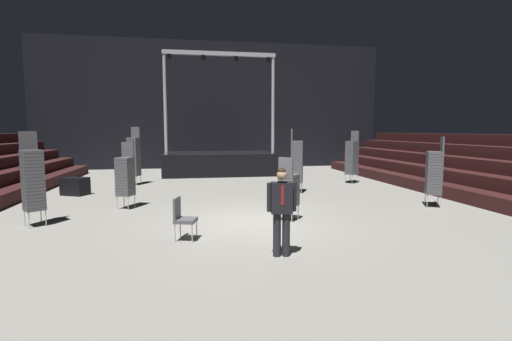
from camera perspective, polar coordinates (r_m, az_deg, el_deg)
ground_plane at (r=10.27m, az=-0.57°, el=-7.85°), size 22.00×30.00×0.10m
arena_end_wall at (r=24.93m, az=-6.36°, el=9.64°), size 22.00×0.30×8.00m
stage_riser at (r=21.08m, az=-5.57°, el=1.31°), size 5.96×3.27×6.32m
man_with_tie at (r=7.30m, az=3.85°, el=-5.42°), size 0.57×0.27×1.71m
chair_stack_front_left at (r=10.22m, az=4.91°, el=-2.74°), size 0.62×0.62×1.71m
chair_stack_front_right at (r=14.78m, az=6.11°, el=1.43°), size 0.57×0.57×2.48m
chair_stack_mid_left at (r=17.93m, az=14.13°, el=1.95°), size 0.60×0.60×2.39m
chair_stack_mid_right at (r=17.66m, az=-17.77°, el=2.06°), size 0.57×0.57×2.56m
chair_stack_mid_centre at (r=13.20m, az=25.08°, el=-0.20°), size 0.58×0.58×2.22m
chair_stack_rear_left at (r=12.41m, az=-18.95°, el=-0.72°), size 0.58×0.58×2.05m
chair_stack_rear_right at (r=11.08m, az=-30.37°, el=-1.12°), size 0.61×0.61×2.39m
equipment_road_case at (r=15.78m, az=-25.40°, el=-2.15°), size 1.07×0.94×0.66m
loose_chair_near_man at (r=8.60m, az=-10.91°, el=-6.71°), size 0.55×0.55×0.95m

